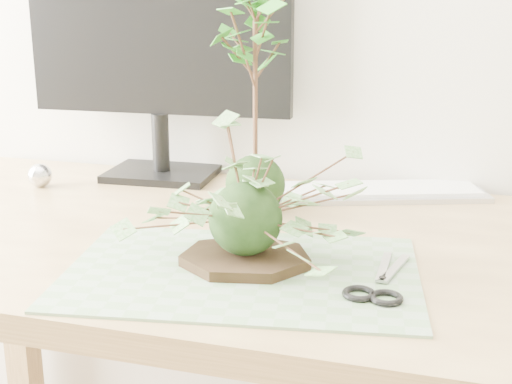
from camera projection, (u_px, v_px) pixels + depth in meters
desk at (301, 293)px, 1.13m from camera, size 1.60×0.70×0.74m
cutting_mat at (242, 272)px, 0.98m from camera, size 0.52×0.39×0.00m
stone_dish at (246, 259)px, 1.00m from camera, size 0.22×0.22×0.01m
ivy_kokedama at (245, 185)px, 0.97m from camera, size 0.34×0.34×0.21m
maple_kokedama at (255, 36)px, 1.15m from camera, size 0.25×0.25×0.43m
keyboard at (371, 192)px, 1.34m from camera, size 0.44×0.26×0.02m
monitor at (159, 42)px, 1.40m from camera, size 0.54×0.17×0.47m
foil_ball at (40, 175)px, 1.39m from camera, size 0.05×0.05×0.05m
scissors at (378, 289)px, 0.91m from camera, size 0.08×0.18×0.01m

